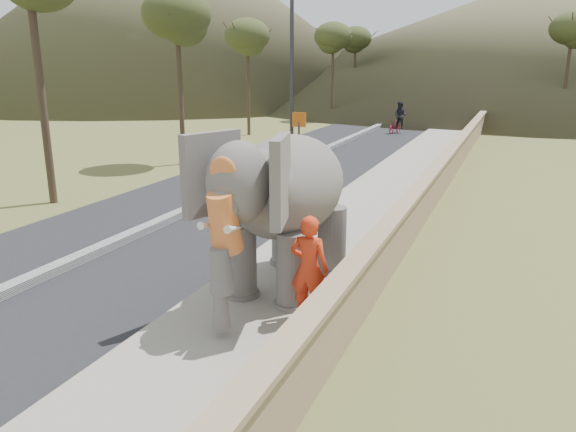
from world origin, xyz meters
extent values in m
plane|color=olive|center=(0.00, 0.00, 0.00)|extent=(160.00, 160.00, 0.00)
cube|color=black|center=(-5.00, 10.00, 0.01)|extent=(7.00, 120.00, 0.03)
cube|color=black|center=(-5.00, 10.00, 0.11)|extent=(0.35, 120.00, 0.22)
cube|color=#9E9687|center=(0.00, 10.00, 0.07)|extent=(3.00, 120.00, 0.15)
cube|color=tan|center=(1.65, 10.00, 0.55)|extent=(0.30, 120.00, 1.10)
cylinder|color=#2A2B2F|center=(-5.00, 15.84, 4.00)|extent=(0.16, 0.16, 8.00)
cylinder|color=#2D2D33|center=(-4.50, 15.41, 1.00)|extent=(0.08, 0.08, 2.00)
cube|color=#C75B12|center=(-4.50, 15.41, 2.10)|extent=(0.60, 0.05, 0.60)
cone|color=brown|center=(-38.00, 55.00, 11.00)|extent=(60.00, 60.00, 22.00)
cone|color=brown|center=(5.00, 70.00, 7.00)|extent=(80.00, 80.00, 14.00)
imported|color=red|center=(0.95, 1.92, 1.08)|extent=(0.68, 0.45, 1.87)
imported|color=maroon|center=(-3.28, 29.03, 0.44)|extent=(0.88, 1.74, 0.87)
imported|color=black|center=(-2.99, 29.03, 1.12)|extent=(0.96, 0.81, 1.75)
camera|label=1|loc=(4.01, -6.46, 4.49)|focal=35.00mm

